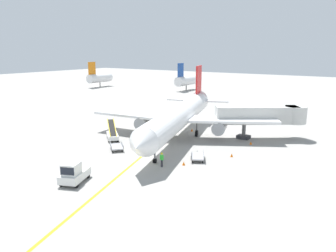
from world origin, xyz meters
TOP-DOWN VIEW (x-y plane):
  - ground_plane at (0.00, 0.00)m, footprint 300.00×300.00m
  - taxi_line_yellow at (-0.47, 5.00)m, footprint 24.71×76.27m
  - airliner at (-0.64, 13.15)m, footprint 27.69×34.49m
  - jet_bridge at (9.97, 19.90)m, footprint 11.95×9.35m
  - pushback_tug at (-0.07, -7.67)m, footprint 3.13×4.05m
  - baggage_tug_near_wing at (-7.73, 13.71)m, footprint 1.85×2.65m
  - belt_loader_forward_hold at (-8.43, 6.76)m, footprint 4.56×4.27m
  - baggage_cart_loaded at (6.61, 5.46)m, footprint 2.75×3.66m
  - baggage_cart_empty_trailing at (-4.27, 3.11)m, footprint 3.35×3.10m
  - ground_crew_marshaller at (4.50, 1.03)m, footprint 0.36×0.24m
  - safety_cone_nose_left at (9.48, 15.59)m, footprint 0.36×0.36m
  - safety_cone_nose_right at (6.25, 2.92)m, footprint 0.36×0.36m
  - safety_cone_wingtip_left at (-1.26, 17.74)m, footprint 0.36×0.36m
  - safety_cone_wingtip_right at (9.55, 8.86)m, footprint 0.36×0.36m
  - distant_aircraft_far_left at (-61.84, 57.18)m, footprint 3.00×10.10m
  - distant_aircraft_mid_left at (-31.16, 65.36)m, footprint 3.00×10.10m

SIDE VIEW (x-z plane):
  - ground_plane at x=0.00m, z-range 0.00..0.00m
  - taxi_line_yellow at x=-0.47m, z-range 0.00..0.01m
  - safety_cone_nose_left at x=9.48m, z-range 0.00..0.44m
  - safety_cone_nose_right at x=6.25m, z-range 0.00..0.44m
  - safety_cone_wingtip_left at x=-1.26m, z-range 0.00..0.44m
  - safety_cone_wingtip_right at x=9.55m, z-range 0.00..0.44m
  - baggage_cart_loaded at x=6.61m, z-range 0.00..0.94m
  - baggage_cart_empty_trailing at x=-4.27m, z-range 0.00..0.94m
  - belt_loader_forward_hold at x=-8.43m, z-range -0.52..2.07m
  - ground_crew_marshaller at x=4.50m, z-range 0.06..1.76m
  - baggage_tug_near_wing at x=-7.73m, z-range -0.12..1.98m
  - pushback_tug at x=-0.07m, z-range -0.11..2.09m
  - distant_aircraft_far_left at x=-61.84m, z-range -1.18..7.62m
  - distant_aircraft_mid_left at x=-31.16m, z-range -1.18..7.62m
  - airliner at x=-0.64m, z-range -1.63..8.47m
  - jet_bridge at x=9.97m, z-range 1.12..5.97m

